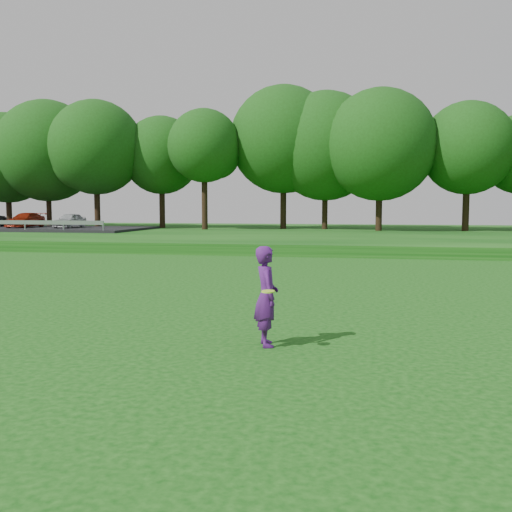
# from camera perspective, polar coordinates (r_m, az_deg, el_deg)

# --- Properties ---
(ground) EXTENTS (140.00, 140.00, 0.00)m
(ground) POSITION_cam_1_polar(r_m,az_deg,el_deg) (11.41, -20.71, -8.36)
(ground) COLOR #0D420C
(ground) RESTS_ON ground
(berm) EXTENTS (130.00, 30.00, 0.60)m
(berm) POSITION_cam_1_polar(r_m,az_deg,el_deg) (43.85, 3.56, 2.09)
(berm) COLOR #0D420C
(berm) RESTS_ON ground
(walking_path) EXTENTS (130.00, 1.60, 0.04)m
(walking_path) POSITION_cam_1_polar(r_m,az_deg,el_deg) (30.09, -0.08, 0.19)
(walking_path) COLOR gray
(walking_path) RESTS_ON ground
(treeline) EXTENTS (104.00, 7.00, 15.00)m
(treeline) POSITION_cam_1_polar(r_m,az_deg,el_deg) (48.07, 4.28, 11.66)
(treeline) COLOR #18440F
(treeline) RESTS_ON berm
(parking_lot) EXTENTS (24.00, 9.00, 1.38)m
(parking_lot) POSITION_cam_1_polar(r_m,az_deg,el_deg) (51.77, -24.04, 2.89)
(parking_lot) COLOR black
(parking_lot) RESTS_ON berm
(woman) EXTENTS (0.65, 1.00, 1.85)m
(woman) POSITION_cam_1_polar(r_m,az_deg,el_deg) (10.50, 1.04, -4.03)
(woman) COLOR #51186D
(woman) RESTS_ON ground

